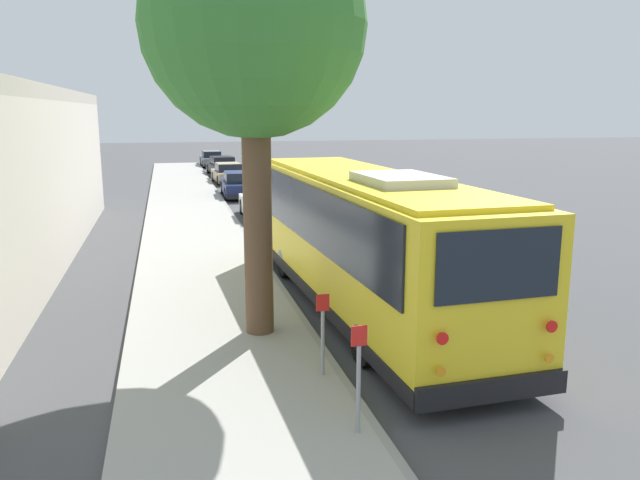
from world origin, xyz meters
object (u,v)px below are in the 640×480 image
at_px(parked_sedan_gray, 211,159).
at_px(street_tree, 253,12).
at_px(shuttle_bus, 364,234).
at_px(sign_post_near, 359,378).
at_px(parked_sedan_white, 264,204).
at_px(parked_sedan_tan, 228,174).
at_px(parked_sedan_navy, 240,185).
at_px(sign_post_far, 323,333).
at_px(parked_sedan_black, 222,166).

relative_size(parked_sedan_gray, street_tree, 0.55).
height_order(shuttle_bus, street_tree, street_tree).
bearing_deg(parked_sedan_gray, sign_post_near, 177.59).
bearing_deg(parked_sedan_white, shuttle_bus, -177.50).
bearing_deg(sign_post_near, parked_sedan_tan, -2.57).
bearing_deg(parked_sedan_navy, sign_post_far, 178.08).
relative_size(shuttle_bus, parked_sedan_gray, 2.39).
bearing_deg(parked_sedan_black, street_tree, 171.89).
height_order(parked_sedan_navy, parked_sedan_tan, parked_sedan_navy).
bearing_deg(parked_sedan_white, street_tree, 171.89).
bearing_deg(parked_sedan_tan, street_tree, 172.93).
bearing_deg(parked_sedan_navy, shuttle_bus, -177.16).
xyz_separation_m(parked_sedan_gray, street_tree, (-40.31, 2.02, 5.61)).
height_order(parked_sedan_navy, sign_post_near, sign_post_near).
distance_m(parked_sedan_white, parked_sedan_navy, 7.16).
height_order(shuttle_bus, sign_post_near, shuttle_bus).
bearing_deg(parked_sedan_tan, parked_sedan_white, 177.82).
distance_m(parked_sedan_white, sign_post_far, 16.45).
bearing_deg(parked_sedan_black, sign_post_far, 173.28).
xyz_separation_m(shuttle_bus, sign_post_far, (-3.65, 1.87, -0.88)).
distance_m(parked_sedan_navy, street_tree, 21.93).
bearing_deg(parked_sedan_white, parked_sedan_navy, 2.47).
distance_m(shuttle_bus, parked_sedan_gray, 39.11).
relative_size(parked_sedan_white, sign_post_far, 3.19).
relative_size(parked_sedan_navy, street_tree, 0.54).
bearing_deg(sign_post_far, parked_sedan_tan, -2.74).
xyz_separation_m(sign_post_near, sign_post_far, (1.97, -0.00, -0.07)).
height_order(parked_sedan_navy, parked_sedan_gray, parked_sedan_navy).
xyz_separation_m(parked_sedan_black, sign_post_far, (-35.62, 1.55, 0.26)).
distance_m(parked_sedan_black, street_tree, 33.74).
bearing_deg(street_tree, parked_sedan_gray, -2.87).
height_order(parked_sedan_gray, street_tree, street_tree).
height_order(parked_sedan_tan, sign_post_near, sign_post_near).
bearing_deg(parked_sedan_tan, parked_sedan_navy, 176.85).
bearing_deg(parked_sedan_tan, shuttle_bus, 178.27).
bearing_deg(parked_sedan_navy, sign_post_near, 178.34).
xyz_separation_m(shuttle_bus, parked_sedan_white, (12.73, 0.31, -1.13)).
relative_size(sign_post_near, sign_post_far, 1.10).
distance_m(shuttle_bus, parked_sedan_tan, 26.60).
relative_size(shuttle_bus, parked_sedan_tan, 2.68).
relative_size(parked_sedan_gray, sign_post_near, 3.08).
bearing_deg(sign_post_near, sign_post_far, -0.00).
bearing_deg(parked_sedan_gray, shuttle_bus, -179.91).
bearing_deg(parked_sedan_gray, parked_sedan_tan, 179.87).
distance_m(parked_sedan_gray, street_tree, 40.75).
bearing_deg(parked_sedan_tan, parked_sedan_black, -3.77).
relative_size(parked_sedan_navy, parked_sedan_black, 0.99).
bearing_deg(shuttle_bus, parked_sedan_white, -0.86).
height_order(parked_sedan_navy, sign_post_far, sign_post_far).
distance_m(shuttle_bus, parked_sedan_navy, 19.92).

